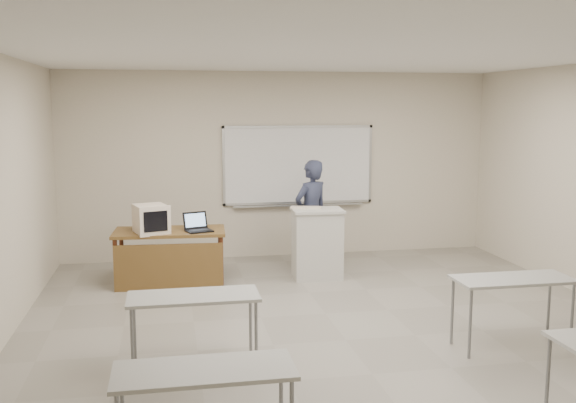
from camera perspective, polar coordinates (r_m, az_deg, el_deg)
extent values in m
cube|color=gray|center=(6.95, 5.16, -12.21)|extent=(7.00, 8.00, 0.01)
cube|color=white|center=(10.48, 0.93, 3.27)|extent=(2.40, 0.03, 1.20)
cube|color=#B7BABC|center=(10.44, 0.94, 6.66)|extent=(2.48, 0.04, 0.04)
cube|color=#B7BABC|center=(10.55, 0.93, -0.08)|extent=(2.48, 0.04, 0.04)
cube|color=#B7BABC|center=(10.30, -5.74, 3.14)|extent=(0.04, 0.04, 1.28)
cube|color=#B7BABC|center=(10.79, 7.31, 3.35)|extent=(0.04, 0.04, 1.28)
cube|color=#B7BABC|center=(10.51, 0.98, -0.34)|extent=(2.16, 0.07, 0.02)
cube|color=#9D9D98|center=(6.01, -8.40, -8.35)|extent=(1.20, 0.50, 0.03)
cylinder|color=slate|center=(5.94, -13.67, -12.41)|extent=(0.03, 0.03, 0.70)
cylinder|color=slate|center=(5.98, -2.85, -12.04)|extent=(0.03, 0.03, 0.70)
cylinder|color=slate|center=(6.32, -13.49, -11.13)|extent=(0.03, 0.03, 0.70)
cylinder|color=slate|center=(6.35, -3.35, -10.80)|extent=(0.03, 0.03, 0.70)
cube|color=#9D9D98|center=(6.90, 19.39, -6.54)|extent=(1.20, 0.50, 0.03)
cylinder|color=slate|center=(6.58, 15.89, -10.42)|extent=(0.03, 0.03, 0.70)
cylinder|color=slate|center=(7.13, 23.94, -9.37)|extent=(0.03, 0.03, 0.70)
cylinder|color=slate|center=(6.92, 14.40, -9.42)|extent=(0.03, 0.03, 0.70)
cylinder|color=slate|center=(7.44, 22.18, -8.52)|extent=(0.03, 0.03, 0.70)
cube|color=#9D9D98|center=(4.41, -7.45, -14.68)|extent=(1.20, 0.50, 0.03)
cylinder|color=slate|center=(4.80, -0.62, -17.40)|extent=(0.03, 0.03, 0.70)
cylinder|color=slate|center=(5.53, 22.09, -14.42)|extent=(0.03, 0.03, 0.70)
cube|color=brown|center=(9.02, -10.49, -2.66)|extent=(1.52, 0.76, 0.04)
cube|color=brown|center=(8.76, -10.40, -5.77)|extent=(1.44, 0.03, 0.63)
cylinder|color=#492010|center=(8.81, -14.98, -5.57)|extent=(0.06, 0.06, 0.71)
cylinder|color=#492010|center=(8.81, -5.85, -5.32)|extent=(0.06, 0.06, 0.71)
cylinder|color=#492010|center=(9.43, -14.70, -4.64)|extent=(0.06, 0.06, 0.71)
cylinder|color=#492010|center=(9.43, -6.18, -4.41)|extent=(0.06, 0.06, 0.71)
cube|color=beige|center=(9.21, 2.61, -3.87)|extent=(0.67, 0.48, 0.96)
cube|color=beige|center=(9.11, 2.63, -0.79)|extent=(0.71, 0.52, 0.04)
cube|color=beige|center=(8.88, -12.13, -1.49)|extent=(0.40, 0.42, 0.38)
cube|color=beige|center=(8.66, -12.17, -1.75)|extent=(0.42, 0.04, 0.40)
cube|color=black|center=(8.64, -12.17, -1.78)|extent=(0.32, 0.01, 0.27)
cube|color=black|center=(8.84, -7.89, -2.61)|extent=(0.34, 0.25, 0.02)
cube|color=black|center=(8.83, -7.89, -2.54)|extent=(0.28, 0.14, 0.01)
cube|color=black|center=(8.97, -7.96, -1.64)|extent=(0.34, 0.07, 0.23)
cube|color=#81A3CF|center=(8.96, -7.96, -1.63)|extent=(0.29, 0.05, 0.18)
ellipsoid|color=#A2A5A9|center=(9.01, -8.58, -2.36)|extent=(0.11, 0.09, 0.04)
cube|color=beige|center=(9.15, 1.60, -0.55)|extent=(0.46, 0.25, 0.02)
imported|color=black|center=(9.71, 2.07, -1.15)|extent=(0.72, 0.64, 1.65)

